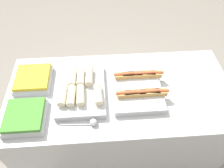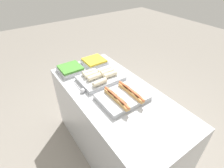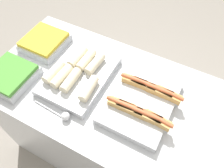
# 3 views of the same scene
# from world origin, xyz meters

# --- Properties ---
(ground_plane) EXTENTS (12.00, 12.00, 0.00)m
(ground_plane) POSITION_xyz_m (0.00, 0.00, 0.00)
(ground_plane) COLOR gray
(counter) EXTENTS (1.68, 0.80, 0.93)m
(counter) POSITION_xyz_m (0.00, 0.00, 0.46)
(counter) COLOR #B7BABF
(counter) RESTS_ON ground_plane
(tray_hotdogs) EXTENTS (0.39, 0.46, 0.10)m
(tray_hotdogs) POSITION_xyz_m (0.12, -0.00, 0.96)
(tray_hotdogs) COLOR #B7BABF
(tray_hotdogs) RESTS_ON counter
(tray_wraps) EXTENTS (0.34, 0.48, 0.10)m
(tray_wraps) POSITION_xyz_m (-0.29, -0.00, 0.97)
(tray_wraps) COLOR #B7BABF
(tray_wraps) RESTS_ON counter
(tray_side_front) EXTENTS (0.27, 0.27, 0.07)m
(tray_side_front) POSITION_xyz_m (-0.65, -0.20, 0.96)
(tray_side_front) COLOR #B7BABF
(tray_side_front) RESTS_ON counter
(tray_side_back) EXTENTS (0.27, 0.27, 0.07)m
(tray_side_back) POSITION_xyz_m (-0.65, 0.13, 0.96)
(tray_side_back) COLOR #B7BABF
(tray_side_back) RESTS_ON counter
(serving_spoon_near) EXTENTS (0.24, 0.05, 0.05)m
(serving_spoon_near) POSITION_xyz_m (-0.22, -0.27, 0.95)
(serving_spoon_near) COLOR silver
(serving_spoon_near) RESTS_ON counter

